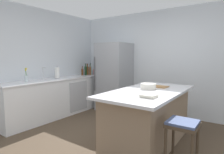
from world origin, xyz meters
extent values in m
plane|color=#4C3D2D|center=(0.00, 0.00, 0.00)|extent=(7.20, 7.20, 0.00)
cube|color=silver|center=(0.00, 2.25, 1.30)|extent=(6.00, 0.10, 2.60)
cube|color=silver|center=(-2.45, 0.00, 1.30)|extent=(0.10, 6.00, 2.60)
cube|color=white|center=(-2.09, 0.64, 0.44)|extent=(0.63, 2.91, 0.89)
cube|color=silver|center=(-2.09, 0.64, 0.90)|extent=(0.66, 2.94, 0.03)
cube|color=#B2B5BA|center=(-1.77, 1.01, 0.44)|extent=(0.01, 0.60, 0.75)
cube|color=#8E755B|center=(0.40, 0.48, 0.43)|extent=(0.82, 1.73, 0.86)
cube|color=silver|center=(0.40, 0.48, 0.88)|extent=(0.98, 1.93, 0.04)
cube|color=#93969B|center=(-1.23, 1.82, 0.90)|extent=(0.80, 0.76, 1.81)
cylinder|color=#4C4C51|center=(-1.58, 1.42, 0.99)|extent=(0.02, 0.02, 0.90)
cylinder|color=#473828|center=(0.94, -0.23, 0.31)|extent=(0.04, 0.04, 0.61)
cylinder|color=#473828|center=(0.94, 0.07, 0.31)|extent=(0.04, 0.04, 0.61)
cylinder|color=#473828|center=(1.24, 0.07, 0.31)|extent=(0.04, 0.04, 0.61)
cube|color=#473828|center=(1.09, -0.08, 0.63)|extent=(0.36, 0.36, 0.04)
cube|color=#47567F|center=(1.09, -0.08, 0.67)|extent=(0.34, 0.34, 0.03)
cylinder|color=silver|center=(-2.15, 0.25, 0.93)|extent=(0.05, 0.05, 0.02)
cylinder|color=silver|center=(-2.15, 0.25, 1.08)|extent=(0.02, 0.02, 0.28)
cylinder|color=silver|center=(-2.09, 0.25, 1.20)|extent=(0.14, 0.02, 0.02)
cylinder|color=silver|center=(-2.12, -0.18, 0.99)|extent=(0.07, 0.07, 0.14)
cylinder|color=#4C7F3D|center=(-2.13, -0.17, 1.08)|extent=(0.01, 0.03, 0.22)
sphere|color=yellow|center=(-2.13, -0.17, 1.19)|extent=(0.04, 0.04, 0.04)
cylinder|color=#4C7F3D|center=(-2.11, -0.18, 1.07)|extent=(0.01, 0.01, 0.20)
sphere|color=yellow|center=(-2.11, -0.18, 1.17)|extent=(0.04, 0.04, 0.04)
cylinder|color=#4C7F3D|center=(-2.10, -0.18, 1.09)|extent=(0.01, 0.04, 0.22)
sphere|color=yellow|center=(-2.10, -0.18, 1.20)|extent=(0.04, 0.04, 0.04)
cylinder|color=gray|center=(-2.08, 0.61, 0.92)|extent=(0.14, 0.14, 0.01)
cylinder|color=white|center=(-2.08, 0.61, 1.06)|extent=(0.11, 0.11, 0.26)
cylinder|color=gray|center=(-2.08, 0.61, 1.21)|extent=(0.02, 0.02, 0.04)
cylinder|color=red|center=(-2.10, 2.01, 0.99)|extent=(0.05, 0.05, 0.15)
cylinder|color=red|center=(-2.10, 2.01, 1.09)|extent=(0.02, 0.02, 0.06)
cylinder|color=black|center=(-2.10, 2.01, 1.13)|extent=(0.02, 0.02, 0.01)
cylinder|color=#8CB79E|center=(-2.15, 1.90, 1.04)|extent=(0.07, 0.07, 0.23)
cylinder|color=#8CB79E|center=(-2.15, 1.90, 1.19)|extent=(0.03, 0.03, 0.09)
cylinder|color=black|center=(-2.15, 1.90, 1.24)|extent=(0.03, 0.03, 0.01)
cylinder|color=#994C23|center=(-2.09, 1.81, 1.03)|extent=(0.05, 0.05, 0.22)
cylinder|color=#994C23|center=(-2.09, 1.81, 1.17)|extent=(0.02, 0.02, 0.08)
cylinder|color=black|center=(-2.09, 1.81, 1.22)|extent=(0.02, 0.02, 0.01)
cylinder|color=brown|center=(-2.12, 1.72, 1.04)|extent=(0.09, 0.09, 0.23)
cylinder|color=brown|center=(-2.12, 1.72, 1.19)|extent=(0.04, 0.04, 0.08)
cylinder|color=black|center=(-2.12, 1.72, 1.24)|extent=(0.04, 0.04, 0.01)
cylinder|color=#19381E|center=(-2.10, 1.62, 1.04)|extent=(0.07, 0.07, 0.25)
cylinder|color=#19381E|center=(-2.10, 1.62, 1.20)|extent=(0.03, 0.03, 0.07)
cylinder|color=black|center=(-2.10, 1.62, 1.25)|extent=(0.03, 0.03, 0.01)
cylinder|color=#5B3319|center=(-2.13, 1.53, 1.01)|extent=(0.06, 0.06, 0.18)
cylinder|color=#5B3319|center=(-2.13, 1.53, 1.14)|extent=(0.02, 0.02, 0.07)
cylinder|color=black|center=(-2.13, 1.53, 1.18)|extent=(0.02, 0.02, 0.01)
cube|color=silver|center=(0.62, -0.01, 0.91)|extent=(0.21, 0.17, 0.02)
cube|color=silver|center=(0.62, -0.01, 0.93)|extent=(0.21, 0.19, 0.02)
cylinder|color=silver|center=(0.33, 0.59, 0.95)|extent=(0.27, 0.27, 0.10)
cube|color=#9E7042|center=(0.40, 0.91, 0.91)|extent=(0.32, 0.25, 0.02)
camera|label=1|loc=(1.66, -2.35, 1.45)|focal=30.13mm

